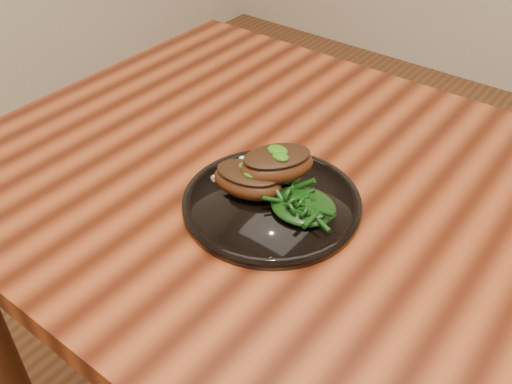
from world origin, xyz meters
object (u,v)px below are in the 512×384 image
(plate, at_px, (272,202))
(lamb_chop_front, at_px, (247,179))
(desk, at_px, (466,306))
(greens_heap, at_px, (303,202))

(plate, xyz_separation_m, lamb_chop_front, (-0.04, -0.01, 0.03))
(lamb_chop_front, bearing_deg, desk, 14.75)
(greens_heap, bearing_deg, plate, -174.81)
(desk, xyz_separation_m, lamb_chop_front, (-0.31, -0.08, 0.12))
(desk, bearing_deg, lamb_chop_front, -165.25)
(desk, height_order, plate, plate)
(plate, height_order, lamb_chop_front, lamb_chop_front)
(plate, relative_size, lamb_chop_front, 2.23)
(desk, height_order, lamb_chop_front, lamb_chop_front)
(desk, relative_size, plate, 6.39)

